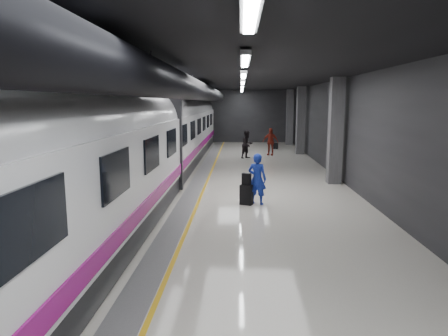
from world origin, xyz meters
TOP-DOWN VIEW (x-y plane):
  - ground at (0.00, 0.00)m, footprint 40.00×40.00m
  - platform_hall at (-0.29, 0.96)m, footprint 10.02×40.02m
  - train at (-3.25, -0.00)m, footprint 3.05×38.00m
  - traveler_main at (1.09, -1.76)m, footprint 0.75×0.62m
  - suitcase_main at (0.73, -1.85)m, footprint 0.49×0.40m
  - shoulder_bag at (0.72, -1.85)m, footprint 0.34×0.26m
  - traveler_far_a at (0.94, 9.61)m, footprint 1.06×1.06m
  - traveler_far_b at (2.49, 11.22)m, footprint 1.13×0.73m
  - suitcase_far at (3.17, 14.80)m, footprint 0.37×0.31m

SIDE VIEW (x-z plane):
  - ground at x=0.00m, z-range 0.00..0.00m
  - suitcase_far at x=3.17m, z-range 0.00..0.46m
  - suitcase_main at x=0.73m, z-range 0.00..0.69m
  - traveler_far_a at x=0.94m, z-range 0.00..1.73m
  - traveler_main at x=1.09m, z-range 0.00..1.76m
  - shoulder_bag at x=0.72m, z-range 0.69..1.09m
  - traveler_far_b at x=2.49m, z-range 0.00..1.79m
  - train at x=-3.25m, z-range 0.04..4.09m
  - platform_hall at x=-0.29m, z-range 1.28..5.79m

